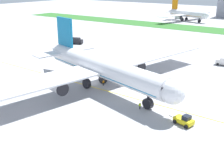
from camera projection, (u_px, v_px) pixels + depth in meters
ground_plane at (94, 83)px, 81.90m from camera, size 600.00×600.00×0.00m
apron_taxi_line at (88, 86)px, 79.83m from camera, size 280.00×0.36×0.01m
grass_median_strip at (213, 30)px, 171.30m from camera, size 320.00×24.00×0.10m
airliner_foreground at (101, 67)px, 76.21m from camera, size 53.53×85.75×18.11m
pushback_tug at (184, 120)px, 57.85m from camera, size 5.95×3.27×2.27m
ground_crew_wingwalker_port at (140, 105)px, 64.87m from camera, size 0.47×0.50×1.69m
ground_crew_marshaller_front at (103, 82)px, 79.75m from camera, size 0.40×0.57×1.72m
traffic_cone_near_nose at (4, 92)px, 74.49m from camera, size 0.36×0.36×0.58m
service_truck_catering_van at (77, 41)px, 133.35m from camera, size 6.04×3.66×3.03m
parked_airliner_far_left at (187, 14)px, 210.22m from camera, size 37.35×57.32×16.17m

